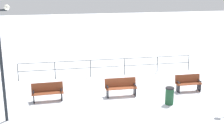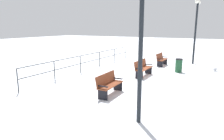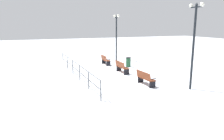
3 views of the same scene
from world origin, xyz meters
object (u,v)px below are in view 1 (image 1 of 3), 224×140
(bench_nearest, at_px, (48,92))
(lamppost_near, at_px, (0,50))
(bench_third, at_px, (188,83))
(trash_bin, at_px, (170,96))
(bench_second, at_px, (121,87))

(bench_nearest, height_order, lamppost_near, lamppost_near)
(bench_third, relative_size, trash_bin, 1.66)
(lamppost_near, distance_m, trash_bin, 7.95)
(bench_second, bearing_deg, bench_nearest, -90.47)
(bench_nearest, xyz_separation_m, trash_bin, (1.66, 5.75, -0.03))
(bench_nearest, distance_m, bench_second, 3.72)
(lamppost_near, bearing_deg, bench_nearest, 139.11)
(trash_bin, bearing_deg, lamppost_near, -87.30)
(bench_second, bearing_deg, trash_bin, 52.82)
(bench_nearest, height_order, trash_bin, bench_nearest)
(bench_third, distance_m, trash_bin, 2.29)
(bench_second, height_order, lamppost_near, lamppost_near)
(bench_nearest, distance_m, lamppost_near, 3.73)
(bench_second, relative_size, lamppost_near, 0.34)
(bench_third, bearing_deg, bench_second, -89.90)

